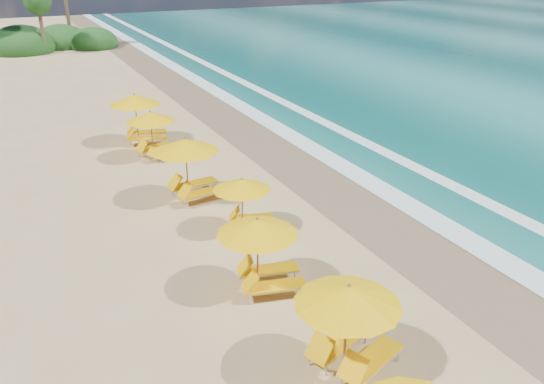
# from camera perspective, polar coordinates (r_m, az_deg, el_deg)

# --- Properties ---
(ground) EXTENTS (160.00, 160.00, 0.00)m
(ground) POSITION_cam_1_polar(r_m,az_deg,el_deg) (20.54, 0.00, -3.07)
(ground) COLOR tan
(ground) RESTS_ON ground
(wet_sand) EXTENTS (4.00, 160.00, 0.01)m
(wet_sand) POSITION_cam_1_polar(r_m,az_deg,el_deg) (22.41, 9.23, -1.00)
(wet_sand) COLOR #7E664B
(wet_sand) RESTS_ON ground
(surf_foam) EXTENTS (4.00, 160.00, 0.01)m
(surf_foam) POSITION_cam_1_polar(r_m,az_deg,el_deg) (23.96, 14.56, 0.25)
(surf_foam) COLOR white
(surf_foam) RESTS_ON ground
(station_1) EXTENTS (3.24, 3.19, 2.52)m
(station_1) POSITION_cam_1_polar(r_m,az_deg,el_deg) (13.17, 8.26, -13.10)
(station_1) COLOR olive
(station_1) RESTS_ON ground
(station_2) EXTENTS (2.98, 2.87, 2.41)m
(station_2) POSITION_cam_1_polar(r_m,az_deg,el_deg) (15.94, -0.86, -6.01)
(station_2) COLOR olive
(station_2) RESTS_ON ground
(station_3) EXTENTS (2.66, 2.62, 2.08)m
(station_3) POSITION_cam_1_polar(r_m,az_deg,el_deg) (19.39, -2.66, -0.98)
(station_3) COLOR olive
(station_3) RESTS_ON ground
(station_4) EXTENTS (3.07, 2.89, 2.67)m
(station_4) POSITION_cam_1_polar(r_m,az_deg,el_deg) (22.07, -8.39, 2.87)
(station_4) COLOR olive
(station_4) RESTS_ON ground
(station_5) EXTENTS (3.11, 3.06, 2.41)m
(station_5) POSITION_cam_1_polar(r_m,az_deg,el_deg) (27.10, -12.10, 6.21)
(station_5) COLOR olive
(station_5) RESTS_ON ground
(station_6) EXTENTS (3.26, 3.15, 2.65)m
(station_6) POSITION_cam_1_polar(r_m,az_deg,el_deg) (29.54, -13.55, 7.78)
(station_6) COLOR olive
(station_6) RESTS_ON ground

